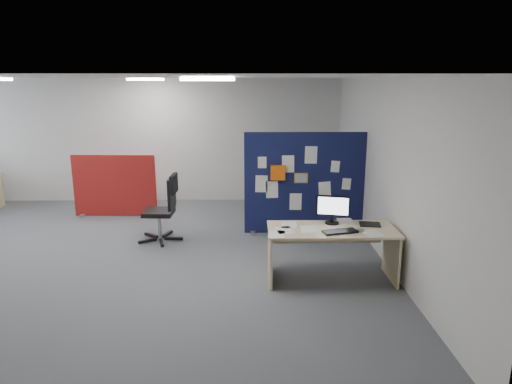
{
  "coord_description": "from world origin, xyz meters",
  "views": [
    {
      "loc": [
        2.47,
        -6.57,
        2.66
      ],
      "look_at": [
        2.58,
        0.17,
        1.0
      ],
      "focal_mm": 32.0,
      "sensor_mm": 36.0,
      "label": 1
    }
  ],
  "objects_px": {
    "red_divider": "(115,186)",
    "office_chair": "(165,204)",
    "main_desk": "(331,240)",
    "navy_divider": "(305,183)",
    "monitor_main": "(332,208)"
  },
  "relations": [
    {
      "from": "office_chair",
      "to": "main_desk",
      "type": "bearing_deg",
      "value": -29.18
    },
    {
      "from": "red_divider",
      "to": "office_chair",
      "type": "relative_size",
      "value": 1.46
    },
    {
      "from": "main_desk",
      "to": "office_chair",
      "type": "relative_size",
      "value": 1.52
    },
    {
      "from": "red_divider",
      "to": "main_desk",
      "type": "bearing_deg",
      "value": -37.03
    },
    {
      "from": "navy_divider",
      "to": "office_chair",
      "type": "relative_size",
      "value": 1.93
    },
    {
      "from": "navy_divider",
      "to": "main_desk",
      "type": "height_order",
      "value": "navy_divider"
    },
    {
      "from": "main_desk",
      "to": "red_divider",
      "type": "bearing_deg",
      "value": 141.13
    },
    {
      "from": "main_desk",
      "to": "red_divider",
      "type": "height_order",
      "value": "red_divider"
    },
    {
      "from": "monitor_main",
      "to": "office_chair",
      "type": "distance_m",
      "value": 2.9
    },
    {
      "from": "main_desk",
      "to": "monitor_main",
      "type": "height_order",
      "value": "monitor_main"
    },
    {
      "from": "main_desk",
      "to": "navy_divider",
      "type": "bearing_deg",
      "value": 93.37
    },
    {
      "from": "navy_divider",
      "to": "red_divider",
      "type": "relative_size",
      "value": 1.32
    },
    {
      "from": "navy_divider",
      "to": "red_divider",
      "type": "bearing_deg",
      "value": 163.48
    },
    {
      "from": "navy_divider",
      "to": "monitor_main",
      "type": "bearing_deg",
      "value": -85.13
    },
    {
      "from": "navy_divider",
      "to": "red_divider",
      "type": "distance_m",
      "value": 3.83
    }
  ]
}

